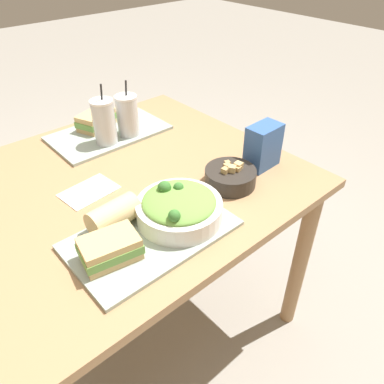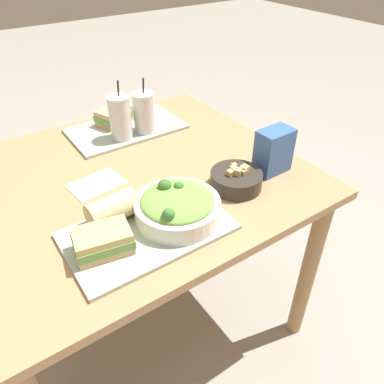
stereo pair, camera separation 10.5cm
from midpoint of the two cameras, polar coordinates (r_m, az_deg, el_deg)
The scene contains 13 objects.
ground_plane at distance 1.80m, azimuth -5.25°, elevation -17.90°, with size 12.00×12.00×0.00m, color gray.
dining_table at distance 1.33m, azimuth -6.76°, elevation -1.27°, with size 1.11×0.99×0.75m.
tray_near at distance 1.03m, azimuth -3.82°, elevation -6.06°, with size 0.45×0.27×0.01m.
tray_far at distance 1.56m, azimuth -8.09°, elevation 9.50°, with size 0.45×0.27×0.01m.
salad_bowl at distance 1.04m, azimuth 0.66°, elevation -2.26°, with size 0.24×0.24×0.10m.
soup_bowl at distance 1.20m, azimuth 9.26°, elevation 1.85°, with size 0.17×0.17×0.08m.
sandwich_near at distance 0.96m, azimuth -10.37°, elevation -7.51°, with size 0.16×0.12×0.06m.
baguette_near at distance 1.05m, azimuth -9.08°, elevation -2.59°, with size 0.15×0.09×0.08m.
sandwich_far at distance 1.59m, azimuth -9.78°, elevation 11.40°, with size 0.18×0.14×0.06m.
drink_cup_dark at distance 1.44m, azimuth -8.81°, elevation 10.90°, with size 0.08×0.08×0.23m.
drink_cup_red at distance 1.49m, azimuth -5.28°, elevation 11.74°, with size 0.08×0.08×0.21m.
chip_bag at distance 1.28m, azimuth 14.66°, elevation 6.00°, with size 0.12×0.08×0.15m.
napkin_folded at distance 1.24m, azimuth -12.02°, elevation 1.09°, with size 0.18×0.13×0.00m.
Camera 2 is at (-0.42, -0.98, 1.45)m, focal length 35.00 mm.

